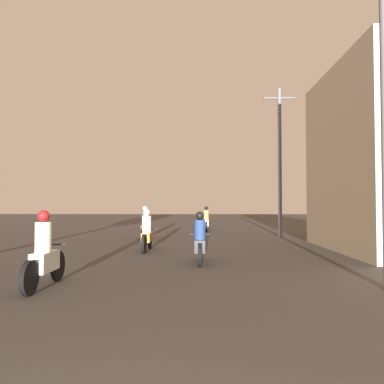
# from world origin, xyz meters

# --- Properties ---
(motorcycle_white) EXTENTS (0.60, 2.01, 1.57)m
(motorcycle_white) POSITION_xyz_m (-2.35, 6.34, 0.63)
(motorcycle_white) COLOR black
(motorcycle_white) RESTS_ON ground_plane
(motorcycle_black) EXTENTS (0.60, 1.92, 1.47)m
(motorcycle_black) POSITION_xyz_m (0.78, 9.60, 0.59)
(motorcycle_black) COLOR black
(motorcycle_black) RESTS_ON ground_plane
(motorcycle_orange) EXTENTS (0.60, 2.09, 1.50)m
(motorcycle_orange) POSITION_xyz_m (-1.13, 12.27, 0.60)
(motorcycle_orange) COLOR black
(motorcycle_orange) RESTS_ON ground_plane
(motorcycle_red) EXTENTS (0.60, 1.98, 1.58)m
(motorcycle_red) POSITION_xyz_m (-1.91, 17.09, 0.63)
(motorcycle_red) COLOR black
(motorcycle_red) RESTS_ON ground_plane
(motorcycle_silver) EXTENTS (0.60, 2.05, 1.54)m
(motorcycle_silver) POSITION_xyz_m (1.15, 22.39, 0.61)
(motorcycle_silver) COLOR black
(motorcycle_silver) RESTS_ON ground_plane
(utility_pole_far) EXTENTS (1.60, 0.20, 7.68)m
(utility_pole_far) POSITION_xyz_m (4.89, 18.14, 4.00)
(utility_pole_far) COLOR slate
(utility_pole_far) RESTS_ON ground_plane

